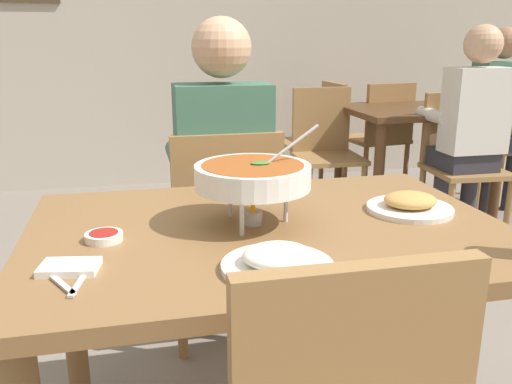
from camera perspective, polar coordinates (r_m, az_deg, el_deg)
name	(u,v)px	position (r m, az deg, el deg)	size (l,w,h in m)	color
cafe_rear_partition	(167,4)	(4.73, -9.43, 19.05)	(10.00, 0.10, 3.00)	#BCB2A3
dining_table_main	(269,266)	(1.45, 1.34, -7.88)	(1.24, 0.87, 0.76)	brown
chair_diner_main	(224,226)	(2.15, -3.39, -3.63)	(0.44, 0.44, 0.90)	olive
diner_main	(222,167)	(2.12, -3.64, 2.69)	(0.40, 0.45, 1.31)	#2D2D38
curry_bowl	(253,177)	(1.38, -0.35, 1.64)	(0.33, 0.30, 0.26)	silver
rice_plate	(277,261)	(1.14, 2.29, -7.32)	(0.24, 0.24, 0.06)	white
appetizer_plate	(410,204)	(1.58, 16.01, -1.28)	(0.24, 0.24, 0.06)	white
sauce_dish	(104,236)	(1.35, -15.83, -4.55)	(0.09, 0.09, 0.02)	white
napkin_folded	(70,267)	(1.21, -19.16, -7.56)	(0.12, 0.08, 0.02)	white
fork_utensil	(57,280)	(1.16, -20.37, -8.75)	(0.01, 0.17, 0.01)	silver
spoon_utensil	(83,278)	(1.16, -17.90, -8.64)	(0.01, 0.17, 0.01)	silver
dining_table_far	(417,127)	(4.01, 16.72, 6.61)	(1.00, 0.80, 0.76)	#51331C
chair_bg_left	(460,156)	(3.66, 20.79, 3.59)	(0.47, 0.47, 0.90)	olive
chair_bg_middle	(496,141)	(4.32, 24.12, 4.99)	(0.46, 0.46, 0.90)	olive
chair_bg_right	(381,132)	(4.44, 13.15, 6.23)	(0.49, 0.49, 0.90)	olive
chair_bg_corner	(325,145)	(3.82, 7.31, 4.98)	(0.46, 0.46, 0.90)	olive
chair_bg_window	(320,133)	(4.31, 6.79, 6.26)	(0.45, 0.45, 0.90)	olive
patron_bg_left	(471,122)	(3.51, 21.80, 6.90)	(0.40, 0.45, 1.31)	#2D2D38
patron_bg_middle	(501,108)	(4.29, 24.54, 8.08)	(0.40, 0.45, 1.31)	#2D2D38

